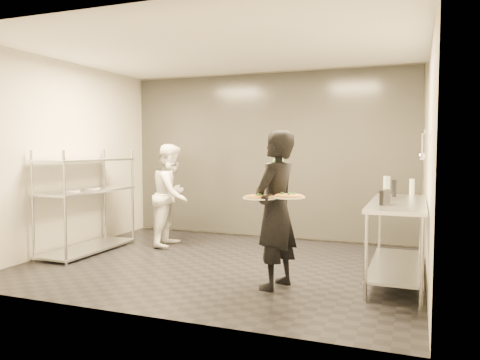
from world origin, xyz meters
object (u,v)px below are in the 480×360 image
at_px(pizza_plate_near, 260,197).
at_px(bottle_clear, 412,187).
at_px(waiter, 276,210).
at_px(chef, 172,195).
at_px(pass_rack, 87,200).
at_px(pos_monitor, 385,197).
at_px(salad_plate, 278,162).
at_px(pizza_plate_far, 289,196).
at_px(bottle_dark, 394,188).
at_px(bottle_green, 387,188).
at_px(prep_counter, 397,227).

height_order(pizza_plate_near, bottle_clear, bottle_clear).
relative_size(waiter, chef, 1.08).
distance_m(pass_rack, pos_monitor, 4.23).
height_order(chef, bottle_clear, chef).
height_order(pass_rack, pos_monitor, pass_rack).
bearing_deg(salad_plate, pos_monitor, 2.60).
xyz_separation_m(chef, pizza_plate_far, (2.35, -1.77, 0.24)).
bearing_deg(salad_plate, chef, 149.48).
bearing_deg(salad_plate, waiter, -77.52).
height_order(pizza_plate_far, bottle_dark, bottle_dark).
relative_size(waiter, pizza_plate_near, 4.88).
height_order(pizza_plate_far, bottle_green, bottle_green).
bearing_deg(salad_plate, pizza_plate_far, -63.17).
height_order(pass_rack, bottle_clear, pass_rack).
distance_m(chef, pos_monitor, 3.47).
bearing_deg(bottle_green, pos_monitor, -88.13).
relative_size(pizza_plate_far, bottle_clear, 1.57).
height_order(salad_plate, bottle_dark, salad_plate).
distance_m(prep_counter, pizza_plate_far, 1.45).
bearing_deg(pizza_plate_near, pizza_plate_far, 5.48).
height_order(pass_rack, salad_plate, pass_rack).
xyz_separation_m(waiter, chef, (-2.15, 1.57, -0.07)).
distance_m(bottle_clear, bottle_dark, 0.34).
relative_size(bottle_green, bottle_clear, 1.30).
relative_size(pos_monitor, bottle_green, 0.81).
relative_size(pass_rack, bottle_clear, 7.54).
bearing_deg(chef, pizza_plate_far, -133.59).
bearing_deg(prep_counter, bottle_green, 122.82).
distance_m(chef, pizza_plate_near, 2.73).
bearing_deg(prep_counter, pass_rack, -179.97).
distance_m(waiter, pos_monitor, 1.18).
height_order(waiter, salad_plate, waiter).
height_order(pizza_plate_near, bottle_green, bottle_green).
height_order(waiter, pos_monitor, waiter).
bearing_deg(pizza_plate_far, bottle_clear, 56.20).
height_order(pos_monitor, bottle_clear, bottle_clear).
xyz_separation_m(pass_rack, chef, (0.95, 0.83, 0.02)).
relative_size(salad_plate, bottle_green, 0.98).
xyz_separation_m(salad_plate, pos_monitor, (1.18, 0.05, -0.37)).
distance_m(prep_counter, pos_monitor, 0.52).
relative_size(pizza_plate_near, bottle_dark, 1.67).
distance_m(salad_plate, bottle_clear, 1.91).
bearing_deg(bottle_clear, pos_monitor, -102.69).
bearing_deg(pos_monitor, prep_counter, 86.78).
relative_size(waiter, pos_monitor, 7.71).
xyz_separation_m(prep_counter, bottle_clear, (0.14, 0.80, 0.40)).
xyz_separation_m(prep_counter, salad_plate, (-1.30, -0.40, 0.74)).
bearing_deg(waiter, pizza_plate_far, 60.05).
relative_size(pos_monitor, bottle_dark, 1.05).
bearing_deg(bottle_green, salad_plate, -152.14).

